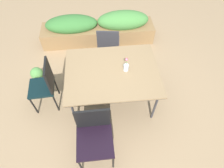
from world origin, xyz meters
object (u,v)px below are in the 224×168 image
(dining_table, at_px, (112,73))
(chair_far_side, at_px, (108,43))
(chair_near_left, at_px, (94,134))
(flower_vase, at_px, (126,66))
(planter_box, at_px, (98,28))
(potted_plant, at_px, (38,77))
(chair_end_left, at_px, (45,84))

(dining_table, relative_size, chair_far_side, 1.64)
(chair_near_left, height_order, flower_vase, flower_vase)
(flower_vase, xyz_separation_m, planter_box, (-0.36, 1.66, -0.51))
(potted_plant, bearing_deg, dining_table, -18.28)
(planter_box, bearing_deg, potted_plant, -134.41)
(chair_end_left, xyz_separation_m, planter_box, (0.94, 1.66, -0.23))
(planter_box, xyz_separation_m, potted_plant, (-1.20, -1.22, -0.09))
(chair_far_side, height_order, chair_end_left, chair_end_left)
(chair_near_left, xyz_separation_m, flower_vase, (0.55, 0.92, 0.30))
(flower_vase, bearing_deg, chair_end_left, -179.98)
(dining_table, height_order, potted_plant, dining_table)
(planter_box, bearing_deg, flower_vase, -77.67)
(chair_end_left, distance_m, potted_plant, 0.61)
(planter_box, bearing_deg, dining_table, -85.00)
(chair_near_left, distance_m, planter_box, 2.60)
(chair_far_side, distance_m, planter_box, 0.79)
(dining_table, relative_size, potted_plant, 3.31)
(chair_near_left, relative_size, potted_plant, 2.07)
(planter_box, height_order, potted_plant, planter_box)
(chair_near_left, height_order, planter_box, chair_near_left)
(dining_table, height_order, chair_far_side, chair_far_side)
(chair_far_side, bearing_deg, chair_near_left, -92.76)
(dining_table, relative_size, flower_vase, 5.58)
(dining_table, bearing_deg, planter_box, 95.00)
(dining_table, xyz_separation_m, chair_far_side, (0.02, 0.92, -0.18))
(planter_box, bearing_deg, chair_end_left, -119.39)
(chair_near_left, bearing_deg, dining_table, -110.34)
(chair_far_side, relative_size, chair_end_left, 0.91)
(chair_near_left, distance_m, flower_vase, 1.11)
(dining_table, bearing_deg, chair_far_side, 88.85)
(chair_near_left, height_order, chair_end_left, chair_end_left)
(chair_near_left, xyz_separation_m, chair_end_left, (-0.75, 0.92, 0.02))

